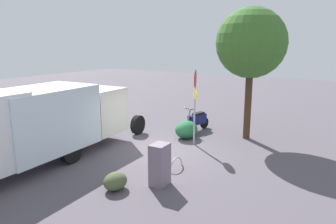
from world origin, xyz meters
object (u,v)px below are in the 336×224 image
Objects in this scene: box_truck_near at (63,115)px; motorcycle at (197,120)px; utility_cabinet at (160,165)px; stop_sign at (195,95)px; street_tree at (251,43)px; bike_rack_hoop at (176,169)px.

motorcycle is (-5.76, 2.83, -1.01)m from box_truck_near.
box_truck_near reaches higher than utility_cabinet.
stop_sign is 0.55× the size of street_tree.
street_tree is at bearing -46.04° from box_truck_near.
box_truck_near is 8.32m from street_tree.
utility_cabinet is (4.10, 0.96, -1.48)m from stop_sign.
street_tree is at bearing 103.29° from motorcycle.
motorcycle reaches higher than bike_rack_hoop.
street_tree is 7.17m from utility_cabinet.
motorcycle is 2.77m from stop_sign.
stop_sign is 3.55m from bike_rack_hoop.
utility_cabinet is 1.52m from bike_rack_hoop.
bike_rack_hoop is at bearing -170.29° from utility_cabinet.
utility_cabinet is at bearing 13.21° from stop_sign.
box_truck_near is 6.50m from motorcycle.
motorcycle is at bearing -29.52° from box_truck_near.
motorcycle is 5.10m from bike_rack_hoop.
street_tree reaches higher than stop_sign.
street_tree is (-0.03, 2.51, 3.70)m from motorcycle.
box_truck_near is 5.31m from stop_sign.
street_tree is (-5.79, 5.33, 2.69)m from box_truck_near.
stop_sign is at bearing -37.28° from street_tree.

